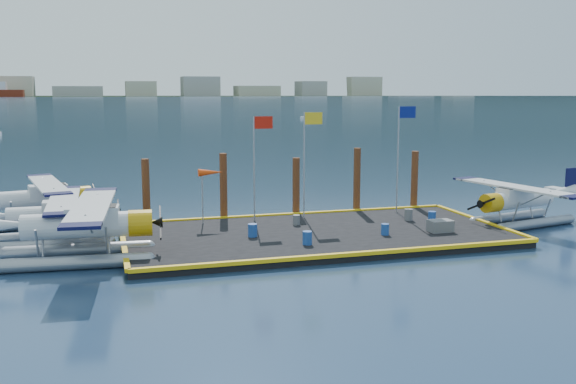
% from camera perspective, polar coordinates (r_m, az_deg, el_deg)
% --- Properties ---
extents(ground, '(4000.00, 4000.00, 0.00)m').
position_cam_1_polar(ground, '(34.41, 2.54, -4.18)').
color(ground, '#172747').
rests_on(ground, ground).
extents(dock, '(20.00, 10.00, 0.40)m').
position_cam_1_polar(dock, '(34.37, 2.54, -3.86)').
color(dock, black).
rests_on(dock, ground).
extents(dock_bumpers, '(20.25, 10.25, 0.18)m').
position_cam_1_polar(dock_bumpers, '(34.30, 2.55, -3.38)').
color(dock_bumpers, '#EAB50D').
rests_on(dock_bumpers, dock).
extents(far_backdrop, '(3050.00, 2050.00, 810.00)m').
position_cam_1_polar(far_backdrop, '(1786.92, -8.20, 8.96)').
color(far_backdrop, black).
rests_on(far_backdrop, ground).
extents(seaplane_a, '(9.25, 10.20, 3.62)m').
position_cam_1_polar(seaplane_a, '(30.83, -17.71, -3.16)').
color(seaplane_a, gray).
rests_on(seaplane_a, ground).
extents(seaplane_b, '(8.12, 8.94, 3.20)m').
position_cam_1_polar(seaplane_b, '(34.75, -19.84, -2.23)').
color(seaplane_b, gray).
rests_on(seaplane_b, ground).
extents(seaplane_c, '(8.51, 9.27, 3.28)m').
position_cam_1_polar(seaplane_c, '(40.36, -21.03, -0.75)').
color(seaplane_c, gray).
rests_on(seaplane_c, ground).
extents(seaplane_d, '(8.21, 8.93, 3.16)m').
position_cam_1_polar(seaplane_d, '(39.82, 19.84, -0.88)').
color(seaplane_d, gray).
rests_on(seaplane_d, ground).
extents(drum_0, '(0.48, 0.48, 0.67)m').
position_cam_1_polar(drum_0, '(33.08, -3.17, -3.42)').
color(drum_0, '#1A4394').
rests_on(drum_0, dock).
extents(drum_1, '(0.41, 0.41, 0.58)m').
position_cam_1_polar(drum_1, '(33.84, 8.62, -3.30)').
color(drum_1, '#1A4394').
rests_on(drum_1, dock).
extents(drum_2, '(0.47, 0.47, 0.67)m').
position_cam_1_polar(drum_2, '(37.81, 10.66, -1.99)').
color(drum_2, '#58585D').
rests_on(drum_2, dock).
extents(drum_3, '(0.46, 0.46, 0.65)m').
position_cam_1_polar(drum_3, '(31.40, 1.72, -4.10)').
color(drum_3, '#1A4394').
rests_on(drum_3, dock).
extents(drum_4, '(0.44, 0.44, 0.62)m').
position_cam_1_polar(drum_4, '(37.59, 12.68, -2.16)').
color(drum_4, '#1A4394').
rests_on(drum_4, dock).
extents(drum_5, '(0.40, 0.40, 0.56)m').
position_cam_1_polar(drum_5, '(35.93, 0.75, -2.50)').
color(drum_5, '#58585D').
rests_on(drum_5, dock).
extents(crate, '(1.24, 0.83, 0.62)m').
position_cam_1_polar(crate, '(35.16, 13.38, -2.95)').
color(crate, '#58585D').
rests_on(crate, dock).
extents(flagpole_red, '(1.14, 0.08, 6.00)m').
position_cam_1_polar(flagpole_red, '(36.69, -2.72, 3.60)').
color(flagpole_red, gray).
rests_on(flagpole_red, dock).
extents(flagpole_yellow, '(1.14, 0.08, 6.20)m').
position_cam_1_polar(flagpole_yellow, '(37.48, 1.74, 3.90)').
color(flagpole_yellow, gray).
rests_on(flagpole_yellow, dock).
extents(flagpole_blue, '(1.14, 0.08, 6.50)m').
position_cam_1_polar(flagpole_blue, '(39.72, 10.02, 4.31)').
color(flagpole_blue, gray).
rests_on(flagpole_blue, dock).
extents(windsock, '(1.40, 0.44, 3.12)m').
position_cam_1_polar(windsock, '(36.28, -6.91, 1.63)').
color(windsock, gray).
rests_on(windsock, dock).
extents(piling_0, '(0.44, 0.44, 4.00)m').
position_cam_1_polar(piling_0, '(37.65, -12.50, -0.14)').
color(piling_0, '#4E2316').
rests_on(piling_0, ground).
extents(piling_1, '(0.44, 0.44, 4.20)m').
position_cam_1_polar(piling_1, '(38.17, -5.75, 0.30)').
color(piling_1, '#4E2316').
rests_on(piling_1, ground).
extents(piling_2, '(0.44, 0.44, 3.80)m').
position_cam_1_polar(piling_2, '(39.25, 0.73, 0.29)').
color(piling_2, '#4E2316').
rests_on(piling_2, ground).
extents(piling_3, '(0.44, 0.44, 4.30)m').
position_cam_1_polar(piling_3, '(40.55, 6.14, 0.88)').
color(piling_3, '#4E2316').
rests_on(piling_3, ground).
extents(piling_4, '(0.44, 0.44, 4.00)m').
position_cam_1_polar(piling_4, '(42.24, 11.17, 0.88)').
color(piling_4, '#4E2316').
rests_on(piling_4, ground).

